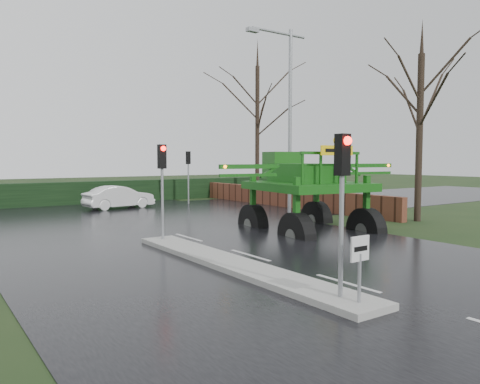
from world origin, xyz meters
TOP-DOWN VIEW (x-y plane):
  - ground at (0.00, 0.00)m, footprint 140.00×140.00m
  - road_main at (0.00, 10.00)m, footprint 14.00×80.00m
  - road_cross at (0.00, 16.00)m, footprint 80.00×12.00m
  - median_island at (-1.30, 3.00)m, footprint 1.20×10.00m
  - hedge_row at (0.00, 24.00)m, footprint 44.00×0.90m
  - brick_wall at (10.50, 16.00)m, footprint 0.40×20.00m
  - keep_left_sign at (-1.30, -1.50)m, footprint 0.50×0.07m
  - traffic_signal_near at (-1.30, -1.01)m, footprint 0.26×0.33m
  - traffic_signal_mid at (-1.30, 7.49)m, footprint 0.26×0.33m
  - traffic_signal_far at (6.50, 20.01)m, footprint 0.26×0.33m
  - street_light_right at (8.19, 12.00)m, footprint 3.85×0.30m
  - tree_right_near at (11.50, 6.00)m, footprint 5.60×5.60m
  - tree_right_far at (13.00, 21.00)m, footprint 7.00×7.00m
  - crop_sprayer at (3.53, 6.01)m, footprint 8.69×5.93m
  - white_sedan at (1.59, 19.72)m, footprint 4.34×1.98m

SIDE VIEW (x-z plane):
  - ground at x=0.00m, z-range 0.00..0.00m
  - white_sedan at x=1.59m, z-range -0.69..0.69m
  - road_main at x=0.00m, z-range -0.01..0.01m
  - road_cross at x=0.00m, z-range 0.00..0.02m
  - median_island at x=-1.30m, z-range 0.01..0.17m
  - brick_wall at x=10.50m, z-range 0.00..1.20m
  - hedge_row at x=0.00m, z-range 0.00..1.50m
  - keep_left_sign at x=-1.30m, z-range 0.38..1.73m
  - crop_sprayer at x=3.53m, z-range -0.13..4.75m
  - traffic_signal_near at x=-1.30m, z-range 0.83..4.35m
  - traffic_signal_mid at x=-1.30m, z-range 0.83..4.35m
  - traffic_signal_far at x=6.50m, z-range 0.83..4.35m
  - tree_right_near at x=11.50m, z-range 0.38..10.02m
  - street_light_right at x=8.19m, z-range 0.99..10.99m
  - tree_right_far at x=13.00m, z-range 0.47..12.52m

